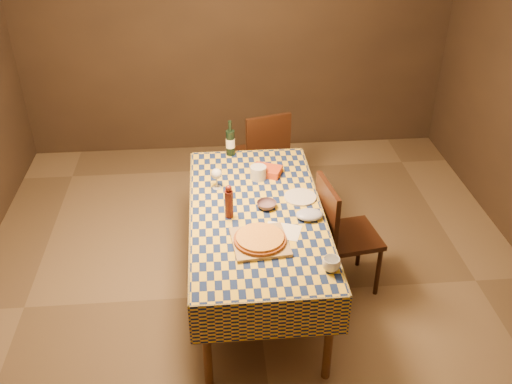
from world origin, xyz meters
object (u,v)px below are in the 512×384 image
pizza (260,239)px  cutting_board (260,242)px  white_plate (300,197)px  chair_right (340,230)px  bowl (267,205)px  dining_table (257,220)px  chair_far (264,151)px  wine_bottle (230,142)px

pizza → cutting_board: bearing=90.0°
pizza → white_plate: (0.34, 0.52, -0.03)m
pizza → chair_right: 0.82m
bowl → white_plate: (0.26, 0.10, -0.02)m
dining_table → chair_right: size_ratio=1.98×
pizza → chair_far: size_ratio=0.42×
chair_right → wine_bottle: bearing=133.9°
dining_table → bowl: bearing=30.2°
white_plate → wine_bottle: bearing=123.5°
chair_right → white_plate: bearing=164.2°
wine_bottle → chair_far: wine_bottle is taller
wine_bottle → chair_right: (0.77, -0.80, -0.36)m
chair_far → pizza: bearing=-96.5°
white_plate → chair_far: (-0.15, 1.20, -0.25)m
cutting_board → white_plate: size_ratio=1.51×
pizza → white_plate: 0.62m
pizza → dining_table: bearing=88.3°
pizza → white_plate: bearing=56.5°
white_plate → chair_far: 1.24m
cutting_board → white_plate: cutting_board is taller
chair_far → chair_right: (0.44, -1.29, 0.00)m
wine_bottle → white_plate: (0.47, -0.71, -0.11)m
bowl → wine_bottle: 0.85m
cutting_board → bowl: bearing=78.3°
white_plate → chair_right: bearing=-15.8°
dining_table → bowl: (0.07, 0.04, 0.10)m
wine_bottle → cutting_board: bearing=-84.0°
dining_table → wine_bottle: 0.89m
cutting_board → chair_far: bearing=83.5°
white_plate → chair_far: size_ratio=0.25×
dining_table → white_plate: size_ratio=7.83×
pizza → chair_far: 1.76m
dining_table → wine_bottle: wine_bottle is taller
cutting_board → chair_far: chair_far is taller
wine_bottle → chair_right: wine_bottle is taller
bowl → white_plate: bearing=22.1°
chair_far → chair_right: bearing=-71.0°
cutting_board → chair_far: (0.20, 1.72, -0.26)m
wine_bottle → white_plate: bearing=-56.5°
white_plate → chair_right: (0.30, -0.08, -0.25)m
dining_table → pizza: pizza is taller
bowl → chair_right: bearing=2.2°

